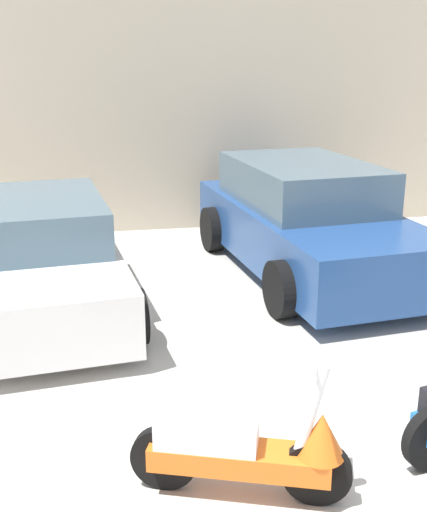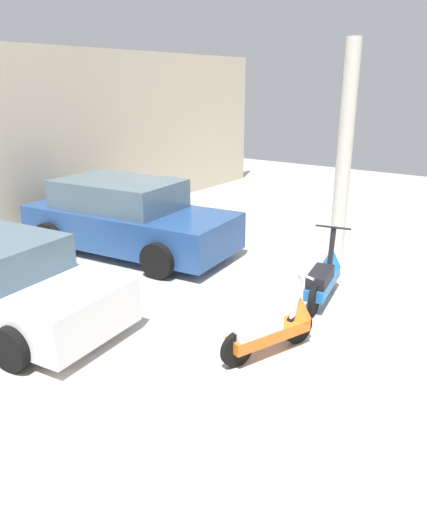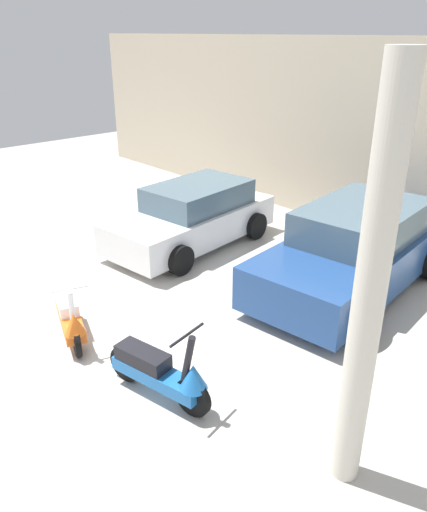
# 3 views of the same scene
# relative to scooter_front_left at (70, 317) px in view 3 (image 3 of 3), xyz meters

# --- Properties ---
(ground_plane) EXTENTS (28.00, 28.00, 0.00)m
(ground_plane) POSITION_rel_scooter_front_left_xyz_m (0.31, -0.64, -0.36)
(ground_plane) COLOR beige
(wall_back) EXTENTS (19.60, 0.12, 4.06)m
(wall_back) POSITION_rel_scooter_front_left_xyz_m (0.31, 6.97, 1.67)
(wall_back) COLOR beige
(wall_back) RESTS_ON ground_plane
(scooter_front_left) EXTENTS (1.42, 0.74, 1.03)m
(scooter_front_left) POSITION_rel_scooter_front_left_xyz_m (0.00, 0.00, 0.00)
(scooter_front_left) COLOR black
(scooter_front_left) RESTS_ON ground_plane
(scooter_front_right) EXTENTS (1.57, 0.65, 1.10)m
(scooter_front_right) POSITION_rel_scooter_front_left_xyz_m (1.95, 0.17, 0.03)
(scooter_front_right) COLOR black
(scooter_front_right) RESTS_ON ground_plane
(car_rear_left) EXTENTS (2.14, 3.92, 1.28)m
(car_rear_left) POSITION_rel_scooter_front_left_xyz_m (-1.52, 3.65, 0.25)
(car_rear_left) COLOR white
(car_rear_left) RESTS_ON ground_plane
(car_rear_center) EXTENTS (2.44, 4.47, 1.46)m
(car_rear_center) POSITION_rel_scooter_front_left_xyz_m (1.85, 4.42, 0.33)
(car_rear_center) COLOR navy
(car_rear_center) RESTS_ON ground_plane
(support_column_side) EXTENTS (0.29, 0.29, 4.06)m
(support_column_side) POSITION_rel_scooter_front_left_xyz_m (4.12, 0.86, 1.67)
(support_column_side) COLOR beige
(support_column_side) RESTS_ON ground_plane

